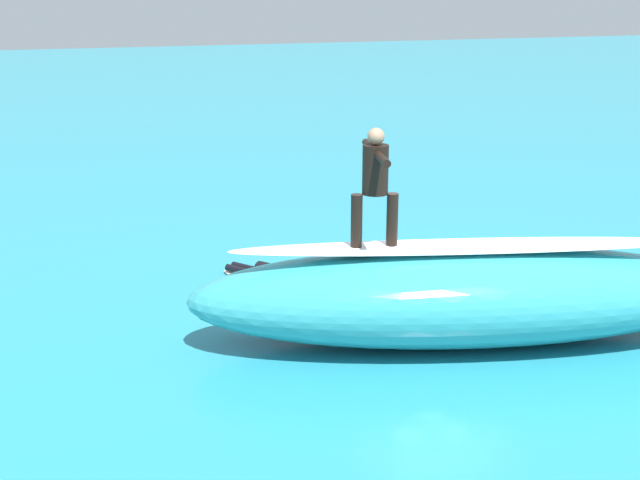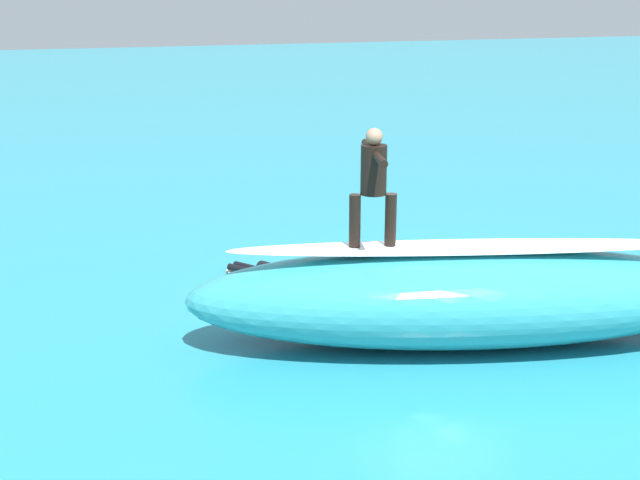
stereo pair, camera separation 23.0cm
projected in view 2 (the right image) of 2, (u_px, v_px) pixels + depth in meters
name	position (u px, v px, depth m)	size (l,w,h in m)	color
ground_plane	(416.00, 298.00, 13.58)	(120.00, 120.00, 0.00)	teal
wave_crest	(462.00, 296.00, 11.76)	(7.60, 2.05, 1.34)	teal
wave_foam_lip	(464.00, 247.00, 11.55)	(6.46, 0.72, 0.08)	white
surfboard_riding	(372.00, 249.00, 11.48)	(1.84, 0.50, 0.07)	#E0563D
surfer_riding	(374.00, 179.00, 11.20)	(0.63, 1.50, 1.61)	black
surfboard_paddling	(278.00, 282.00, 14.23)	(2.28, 0.53, 0.07)	#EAE5C6
surfer_paddling	(272.00, 272.00, 14.26)	(1.06, 1.38, 0.28)	black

